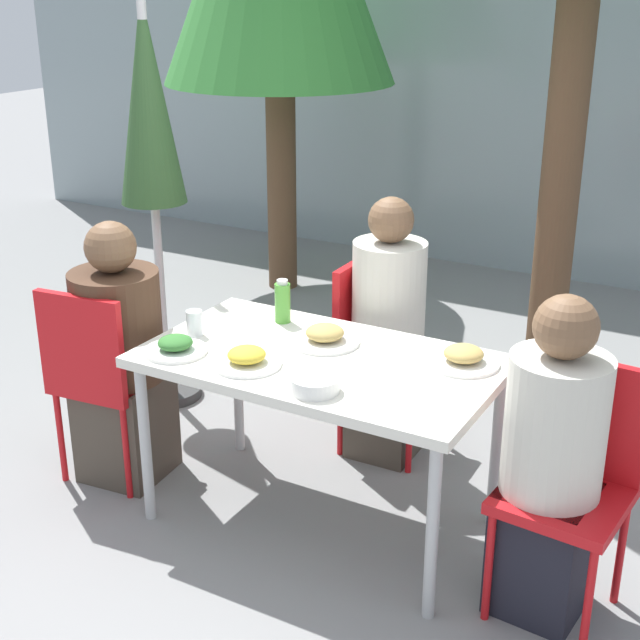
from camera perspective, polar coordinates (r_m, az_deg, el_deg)
The scene contains 17 objects.
ground_plane at distance 3.71m, azimuth 0.00°, elevation -12.64°, with size 24.00×24.00×0.00m, color gray.
building_facade at distance 6.54m, azimuth 16.49°, elevation 15.41°, with size 10.00×0.20×3.00m.
dining_table at distance 3.39m, azimuth 0.00°, elevation -3.33°, with size 1.34×0.77×0.72m.
chair_left at distance 3.85m, azimuth -13.93°, elevation -3.09°, with size 0.44×0.44×0.89m.
person_left at distance 3.87m, azimuth -12.64°, elevation -2.65°, with size 0.37×0.37×1.15m.
chair_right at distance 3.14m, azimuth 15.90°, elevation -9.14°, with size 0.43×0.43×0.89m.
person_right at distance 3.08m, azimuth 14.55°, elevation -9.22°, with size 0.33×0.33×1.16m.
chair_far at distance 4.04m, azimuth 3.59°, elevation -1.29°, with size 0.41×0.41×0.89m.
person_far at distance 3.95m, azimuth 4.35°, elevation -1.11°, with size 0.32×0.32×1.20m.
closed_umbrella at distance 4.36m, azimuth -10.87°, elevation 12.29°, with size 0.36×0.36×2.02m.
plate_0 at distance 3.33m, azimuth 9.17°, elevation -2.38°, with size 0.27×0.27×0.07m.
plate_1 at distance 3.48m, azimuth 0.32°, elevation -1.05°, with size 0.27×0.27×0.07m.
plate_2 at distance 3.44m, azimuth -9.23°, elevation -1.68°, with size 0.24×0.24×0.07m.
plate_3 at distance 3.30m, azimuth -4.71°, elevation -2.47°, with size 0.26×0.26×0.07m.
bottle at distance 3.68m, azimuth -2.41°, elevation 1.16°, with size 0.07×0.07×0.18m.
drinking_cup at distance 3.58m, azimuth -8.04°, elevation -0.19°, with size 0.06×0.06×0.10m.
salad_bowl at distance 3.08m, azimuth -0.33°, elevation -4.12°, with size 0.17×0.17×0.05m.
Camera 1 is at (1.51, -2.69, 2.07)m, focal length 50.00 mm.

